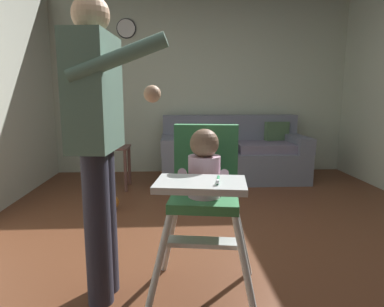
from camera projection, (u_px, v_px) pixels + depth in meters
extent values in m
cube|color=brown|center=(232.00, 264.00, 2.37)|extent=(5.86, 7.13, 0.10)
cube|color=beige|center=(201.00, 83.00, 4.89)|extent=(5.06, 0.06, 2.63)
cube|color=slate|center=(233.00, 165.00, 4.53)|extent=(1.90, 0.84, 0.40)
cube|color=slate|center=(229.00, 131.00, 4.78)|extent=(1.90, 0.22, 0.46)
cube|color=slate|center=(169.00, 144.00, 4.43)|extent=(0.20, 0.84, 0.20)
cube|color=slate|center=(296.00, 143.00, 4.52)|extent=(0.20, 0.84, 0.20)
cube|color=slate|center=(204.00, 147.00, 4.42)|extent=(0.74, 0.60, 0.11)
cube|color=slate|center=(264.00, 147.00, 4.46)|extent=(0.74, 0.60, 0.11)
cube|color=#4C6B47|center=(277.00, 134.00, 4.69)|extent=(0.35, 0.17, 0.34)
cylinder|color=silver|center=(157.00, 270.00, 1.65)|extent=(0.19, 0.15, 0.56)
cylinder|color=silver|center=(247.00, 275.00, 1.61)|extent=(0.15, 0.19, 0.56)
cylinder|color=silver|center=(171.00, 234.00, 2.08)|extent=(0.15, 0.19, 0.56)
cylinder|color=silver|center=(242.00, 237.00, 2.04)|extent=(0.19, 0.15, 0.56)
cube|color=#367D49|center=(204.00, 200.00, 1.80)|extent=(0.41, 0.41, 0.05)
cube|color=#367D49|center=(206.00, 157.00, 1.91)|extent=(0.37, 0.12, 0.37)
cube|color=silver|center=(201.00, 184.00, 1.48)|extent=(0.43, 0.32, 0.03)
cube|color=silver|center=(203.00, 242.00, 1.72)|extent=(0.41, 0.16, 0.02)
cylinder|color=#D2A8BE|center=(204.00, 176.00, 1.75)|extent=(0.19, 0.19, 0.22)
sphere|color=brown|center=(204.00, 143.00, 1.71)|extent=(0.15, 0.15, 0.15)
cylinder|color=#D2A8BE|center=(184.00, 176.00, 1.72)|extent=(0.07, 0.15, 0.10)
cylinder|color=#D2A8BE|center=(224.00, 177.00, 1.70)|extent=(0.07, 0.15, 0.10)
cylinder|color=#38A366|center=(218.00, 180.00, 1.47)|extent=(0.03, 0.13, 0.01)
cube|color=white|center=(218.00, 182.00, 1.41)|extent=(0.02, 0.03, 0.02)
cylinder|color=#2A2A38|center=(98.00, 230.00, 1.78)|extent=(0.14, 0.14, 0.85)
cylinder|color=#2A2A38|center=(104.00, 221.00, 1.90)|extent=(0.14, 0.14, 0.85)
cube|color=#516F60|center=(95.00, 93.00, 1.72)|extent=(0.23, 0.42, 0.59)
sphere|color=tan|center=(91.00, 14.00, 1.65)|extent=(0.19, 0.19, 0.19)
cylinder|color=#516F60|center=(117.00, 58.00, 1.51)|extent=(0.48, 0.11, 0.23)
sphere|color=tan|center=(152.00, 94.00, 1.53)|extent=(0.08, 0.08, 0.08)
cylinder|color=#516F60|center=(108.00, 94.00, 1.95)|extent=(0.07, 0.07, 0.53)
sphere|color=orange|center=(111.00, 202.00, 3.33)|extent=(0.15, 0.15, 0.15)
cube|color=brown|center=(113.00, 147.00, 4.06)|extent=(0.40, 0.40, 0.02)
cylinder|color=brown|center=(96.00, 171.00, 3.92)|extent=(0.04, 0.04, 0.50)
cylinder|color=brown|center=(125.00, 171.00, 3.94)|extent=(0.04, 0.04, 0.50)
cylinder|color=brown|center=(102.00, 166.00, 4.26)|extent=(0.04, 0.04, 0.50)
cylinder|color=brown|center=(129.00, 165.00, 4.28)|extent=(0.04, 0.04, 0.50)
cylinder|color=#284CB7|center=(113.00, 143.00, 4.05)|extent=(0.07, 0.07, 0.10)
cylinder|color=white|center=(126.00, 28.00, 4.66)|extent=(0.25, 0.03, 0.25)
cylinder|color=black|center=(126.00, 29.00, 4.67)|extent=(0.27, 0.02, 0.27)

